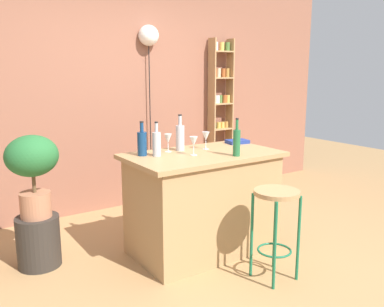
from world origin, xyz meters
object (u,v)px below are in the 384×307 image
(potted_plant, at_px, (33,166))
(bottle_spirits_clear, at_px, (180,137))
(wine_glass_right, at_px, (194,142))
(wine_glass_center, at_px, (168,139))
(bottle_soda_blue, at_px, (237,142))
(pendant_globe_light, at_px, (149,37))
(spice_shelf, at_px, (221,116))
(bottle_wine_red, at_px, (157,143))
(cookbook, at_px, (237,142))
(bottle_sauce_amber, at_px, (142,143))
(wine_glass_left, at_px, (206,137))
(bar_stool, at_px, (276,213))
(plant_stool, at_px, (39,241))

(potted_plant, bearing_deg, bottle_spirits_clear, -13.93)
(bottle_spirits_clear, relative_size, wine_glass_right, 2.03)
(wine_glass_center, height_order, wine_glass_right, same)
(bottle_soda_blue, distance_m, pendant_globe_light, 2.06)
(spice_shelf, distance_m, pendant_globe_light, 1.45)
(potted_plant, xyz_separation_m, bottle_spirits_clear, (1.24, -0.31, 0.17))
(spice_shelf, bearing_deg, pendant_globe_light, 177.87)
(bottle_wine_red, distance_m, pendant_globe_light, 1.87)
(wine_glass_right, relative_size, pendant_globe_light, 0.08)
(bottle_spirits_clear, distance_m, cookbook, 0.69)
(bottle_sauce_amber, relative_size, pendant_globe_light, 0.14)
(potted_plant, distance_m, wine_glass_left, 1.53)
(cookbook, bearing_deg, bottle_sauce_amber, -170.60)
(potted_plant, xyz_separation_m, bottle_soda_blue, (1.51, -0.79, 0.17))
(wine_glass_center, relative_size, pendant_globe_light, 0.08)
(bottle_soda_blue, bearing_deg, bar_stool, -88.97)
(cookbook, xyz_separation_m, pendant_globe_light, (-0.28, 1.33, 1.09))
(cookbook, distance_m, pendant_globe_light, 1.74)
(spice_shelf, relative_size, bottle_wine_red, 6.93)
(bottle_spirits_clear, bearing_deg, pendant_globe_light, 73.17)
(bar_stool, distance_m, spice_shelf, 2.59)
(spice_shelf, bearing_deg, wine_glass_right, -134.02)
(potted_plant, height_order, wine_glass_left, potted_plant)
(spice_shelf, relative_size, bottle_sauce_amber, 6.92)
(plant_stool, relative_size, bottle_wine_red, 1.47)
(pendant_globe_light, bearing_deg, spice_shelf, -2.13)
(bottle_wine_red, bearing_deg, plant_stool, 156.66)
(potted_plant, distance_m, cookbook, 1.94)
(bar_stool, bearing_deg, wine_glass_center, 112.62)
(wine_glass_left, bearing_deg, wine_glass_center, 166.93)
(bottle_wine_red, relative_size, pendant_globe_light, 0.14)
(bottle_spirits_clear, bearing_deg, bottle_sauce_amber, -178.34)
(bottle_soda_blue, distance_m, cookbook, 0.64)
(wine_glass_right, xyz_separation_m, pendant_globe_light, (0.42, 1.57, 0.99))
(bottle_wine_red, bearing_deg, wine_glass_right, -28.02)
(wine_glass_left, height_order, wine_glass_center, same)
(bottle_wine_red, bearing_deg, bottle_spirits_clear, 18.11)
(pendant_globe_light, bearing_deg, bottle_spirits_clear, -106.83)
(plant_stool, height_order, bottle_wine_red, bottle_wine_red)
(bar_stool, relative_size, plant_stool, 1.67)
(bottle_sauce_amber, relative_size, bottle_wine_red, 1.00)
(bar_stool, bearing_deg, plant_stool, 140.02)
(plant_stool, height_order, wine_glass_right, wine_glass_right)
(spice_shelf, height_order, bottle_sauce_amber, spice_shelf)
(wine_glass_right, bearing_deg, potted_plant, 155.55)
(bottle_wine_red, xyz_separation_m, pendant_globe_light, (0.70, 1.42, 1.00))
(bar_stool, xyz_separation_m, wine_glass_right, (-0.30, 0.72, 0.49))
(spice_shelf, distance_m, wine_glass_right, 2.13)
(wine_glass_left, bearing_deg, pendant_globe_light, 83.20)
(spice_shelf, xyz_separation_m, wine_glass_center, (-1.59, -1.28, 0.00))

